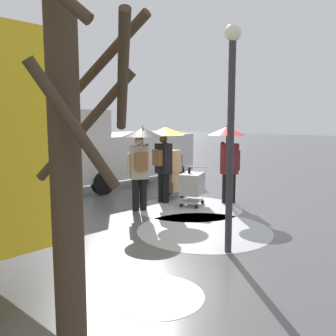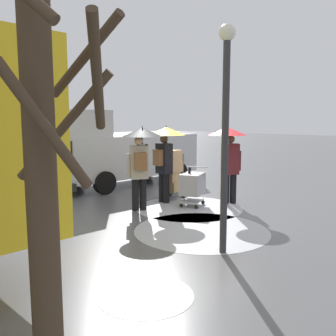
% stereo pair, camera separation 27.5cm
% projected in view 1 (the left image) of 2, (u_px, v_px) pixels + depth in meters
% --- Properties ---
extents(ground_plane, '(90.00, 90.00, 0.00)m').
position_uv_depth(ground_plane, '(197.00, 203.00, 10.21)').
color(ground_plane, '#5B5B5E').
extents(slush_patch_near_cluster, '(1.29, 1.29, 0.01)m').
position_uv_depth(slush_patch_near_cluster, '(156.00, 295.00, 4.88)').
color(slush_patch_near_cluster, silver).
rests_on(slush_patch_near_cluster, ground).
extents(slush_patch_under_van, '(2.84, 2.84, 0.01)m').
position_uv_depth(slush_patch_under_van, '(204.00, 230.00, 7.75)').
color(slush_patch_under_van, '#ADAFB5').
rests_on(slush_patch_under_van, ground).
extents(slush_patch_mid_street, '(2.79, 2.79, 0.01)m').
position_uv_depth(slush_patch_mid_street, '(189.00, 208.00, 9.69)').
color(slush_patch_mid_street, '#ADAFB5').
rests_on(slush_patch_mid_street, ground).
extents(cargo_van_parked_right, '(2.39, 5.43, 2.60)m').
position_uv_depth(cargo_van_parked_right, '(118.00, 152.00, 12.87)').
color(cargo_van_parked_right, '#B7BABF').
rests_on(cargo_van_parked_right, ground).
extents(shopping_cart_vendor, '(0.82, 0.96, 1.04)m').
position_uv_depth(shopping_cart_vendor, '(192.00, 185.00, 9.88)').
color(shopping_cart_vendor, '#B2B2B7').
rests_on(shopping_cart_vendor, ground).
extents(hand_dolly_boxes, '(0.63, 0.78, 1.43)m').
position_uv_depth(hand_dolly_boxes, '(170.00, 171.00, 10.70)').
color(hand_dolly_boxes, '#515156').
rests_on(hand_dolly_boxes, ground).
extents(pedestrian_pink_side, '(1.04, 1.04, 2.15)m').
position_uv_depth(pedestrian_pink_side, '(164.00, 147.00, 10.08)').
color(pedestrian_pink_side, black).
rests_on(pedestrian_pink_side, ground).
extents(pedestrian_black_side, '(1.04, 1.04, 2.15)m').
position_uv_depth(pedestrian_black_side, '(228.00, 147.00, 10.05)').
color(pedestrian_black_side, black).
rests_on(pedestrian_black_side, ground).
extents(pedestrian_white_side, '(1.04, 1.04, 2.15)m').
position_uv_depth(pedestrian_white_side, '(141.00, 149.00, 9.24)').
color(pedestrian_white_side, black).
rests_on(pedestrian_white_side, ground).
extents(bare_tree_near, '(1.29, 1.21, 3.56)m').
position_uv_depth(bare_tree_near, '(71.00, 195.00, 2.79)').
color(bare_tree_near, '#423323').
rests_on(bare_tree_near, ground).
extents(street_lamp, '(0.28, 0.28, 3.86)m').
position_uv_depth(street_lamp, '(231.00, 116.00, 6.17)').
color(street_lamp, '#2D2D33').
rests_on(street_lamp, ground).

